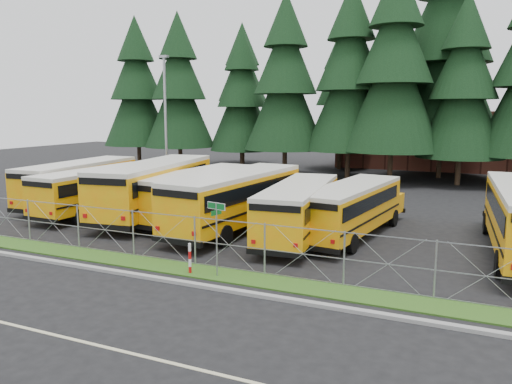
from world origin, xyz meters
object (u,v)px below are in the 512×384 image
at_px(bus_2, 158,189).
at_px(bus_5, 301,211).
at_px(striped_bollard, 190,259).
at_px(street_sign, 216,223).
at_px(light_standard, 166,118).
at_px(bus_1, 103,191).
at_px(bus_4, 240,201).
at_px(bus_6, 354,210).
at_px(bus_0, 83,184).
at_px(bus_3, 200,195).

distance_m(bus_2, bus_5, 9.30).
distance_m(bus_5, striped_bollard, 7.21).
relative_size(bus_5, street_sign, 3.60).
height_order(bus_2, light_standard, light_standard).
height_order(bus_1, bus_2, bus_2).
xyz_separation_m(bus_2, street_sign, (8.26, -8.17, 0.44)).
bearing_deg(street_sign, bus_4, 109.43).
relative_size(bus_1, bus_6, 1.03).
bearing_deg(bus_0, bus_3, -7.61).
bearing_deg(bus_1, bus_0, 156.05).
bearing_deg(bus_6, street_sign, -104.13).
bearing_deg(bus_0, bus_5, -12.42).
distance_m(bus_4, light_standard, 14.85).
xyz_separation_m(bus_1, bus_3, (6.17, 0.87, 0.04)).
relative_size(bus_1, bus_3, 0.97).
bearing_deg(street_sign, bus_0, 148.48).
distance_m(bus_6, light_standard, 19.03).
relative_size(bus_3, bus_5, 1.04).
height_order(street_sign, striped_bollard, street_sign).
xyz_separation_m(bus_3, bus_6, (8.85, -0.43, -0.08)).
bearing_deg(bus_3, light_standard, 138.12).
bearing_deg(bus_1, street_sign, -30.61).
bearing_deg(bus_2, bus_6, -8.44).
relative_size(bus_3, bus_4, 0.92).
xyz_separation_m(bus_0, street_sign, (14.66, -8.99, 0.61)).
relative_size(bus_2, bus_5, 1.20).
distance_m(bus_4, striped_bollard, 7.45).
relative_size(bus_5, striped_bollard, 8.43).
height_order(bus_3, striped_bollard, bus_3).
relative_size(bus_5, bus_6, 1.02).
relative_size(bus_0, street_sign, 3.86).
bearing_deg(bus_6, bus_3, -175.07).
bearing_deg(bus_5, bus_3, 159.25).
bearing_deg(bus_0, bus_1, -30.35).
relative_size(bus_1, light_standard, 1.01).
relative_size(bus_6, street_sign, 3.53).
height_order(bus_5, bus_6, bus_5).
relative_size(bus_3, light_standard, 1.04).
xyz_separation_m(bus_5, bus_6, (2.29, 1.28, -0.03)).
height_order(bus_4, light_standard, light_standard).
bearing_deg(bus_2, light_standard, 113.21).
relative_size(bus_0, bus_5, 1.07).
bearing_deg(bus_3, street_sign, -51.66).
bearing_deg(bus_6, bus_1, -170.63).
relative_size(bus_4, bus_6, 1.15).
height_order(bus_2, bus_4, bus_2).
relative_size(bus_2, bus_3, 1.15).
distance_m(street_sign, striped_bollard, 1.80).
height_order(bus_4, bus_5, bus_4).
bearing_deg(bus_0, light_standard, 75.39).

